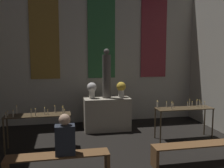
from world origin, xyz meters
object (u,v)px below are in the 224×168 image
Objects in this scene: candle_rack_right at (184,112)px; flower_vase_right at (121,88)px; pew_back_left at (58,161)px; candle_rack_left at (38,119)px; altar at (107,114)px; flower_vase_left at (92,89)px; pew_back_right at (197,149)px; person_seated at (65,136)px; statue at (107,75)px.

flower_vase_right is at bearing 139.45° from candle_rack_right.
candle_rack_right is at bearing -40.55° from flower_vase_right.
candle_rack_left is at bearing 107.50° from pew_back_left.
flower_vase_left is at bearing -180.00° from altar.
pew_back_left is (-1.83, -2.71, -0.93)m from flower_vase_right.
flower_vase_right is 0.25× the size of pew_back_left.
candle_rack_right reaches higher than pew_back_left.
candle_rack_left is 3.60m from pew_back_right.
candle_rack_left is 2.01× the size of person_seated.
statue is 3.11m from person_seated.
altar is at bearing 117.22° from pew_back_right.
altar is 0.94× the size of statue.
flower_vase_left is at bearing 40.78° from candle_rack_left.
pew_back_right is at bearing -24.51° from candle_rack_left.
candle_rack_right reaches higher than pew_back_right.
statue is 3.32m from pew_back_left.
person_seated reaches higher than pew_back_left.
flower_vase_right reaches higher than candle_rack_right.
altar is 2.24m from candle_rack_right.
flower_vase_left is at bearing -180.00° from statue.
person_seated is (-1.70, -2.71, -0.48)m from flower_vase_right.
candle_rack_right is (2.31, -1.22, -0.50)m from flower_vase_left.
candle_rack_left reaches higher than pew_back_left.
candle_rack_right is (1.87, -1.22, 0.26)m from altar.
pew_back_right is (1.39, -2.71, -1.33)m from statue.
altar is 0.89× the size of candle_rack_right.
candle_rack_right is at bearing 0.09° from candle_rack_left.
candle_rack_right is 2.01× the size of person_seated.
flower_vase_left is 2.87m from person_seated.
pew_back_right is (-0.47, -1.49, -0.43)m from candle_rack_right.
statue is 0.77× the size of pew_back_right.
flower_vase_right is at bearing -0.00° from statue.
pew_back_right is (1.83, -2.71, -0.93)m from flower_vase_left.
pew_back_left is (-1.39, -2.71, -1.33)m from statue.
statue is at bearing 0.00° from flower_vase_left.
candle_rack_left is at bearing -146.65° from statue.
candle_rack_left is 0.81× the size of pew_back_right.
person_seated is at bearing -180.00° from pew_back_right.
candle_rack_left is 0.81× the size of pew_back_left.
pew_back_left is at bearing -117.22° from altar.
flower_vase_right is 0.62× the size of person_seated.
altar is 0.89× the size of candle_rack_left.
flower_vase_right is at bearing 57.84° from person_seated.
statue reaches higher than pew_back_left.
flower_vase_right is (0.88, 0.00, 0.00)m from flower_vase_left.
pew_back_left is 2.49× the size of person_seated.
statue is at bearing 33.35° from candle_rack_left.
person_seated is (-1.26, -2.71, -0.88)m from statue.
pew_back_left is (0.47, -1.48, -0.43)m from candle_rack_left.
pew_back_right is (1.39, -2.71, -0.17)m from altar.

